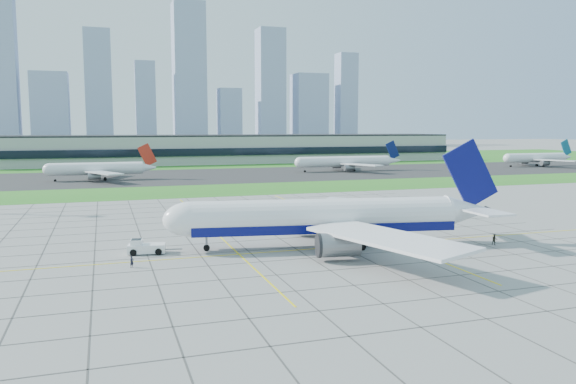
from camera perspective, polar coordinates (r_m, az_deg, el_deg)
name	(u,v)px	position (r m, az deg, el deg)	size (l,w,h in m)	color
ground	(294,248)	(95.30, 0.60, -5.67)	(1400.00, 1400.00, 0.00)	gray
grass_median	(203,191)	(181.77, -8.61, 0.15)	(700.00, 35.00, 0.04)	#267521
asphalt_taxiway	(181,176)	(235.92, -10.87, 1.58)	(700.00, 75.00, 0.04)	#383838
grass_far	(156,161)	(345.03, -13.24, 3.08)	(700.00, 145.00, 0.04)	#267521
apron_markings	(277,235)	(105.76, -1.13, -4.43)	(120.00, 130.00, 0.03)	#474744
terminal	(231,149)	(325.86, -5.84, 4.41)	(260.00, 43.00, 15.80)	#B7B7B2
city_skyline	(122,89)	(609.72, -16.47, 10.00)	(523.00, 32.40, 160.00)	#95A4C3
airliner	(326,218)	(95.06, 3.93, -2.65)	(57.78, 58.09, 18.29)	white
pushback_tug	(145,247)	(93.47, -14.35, -5.46)	(8.69, 3.79, 2.39)	white
crew_near	(132,262)	(84.98, -15.58, -6.84)	(0.63, 0.41, 1.73)	black
crew_far	(495,240)	(103.45, 20.25, -4.56)	(0.94, 0.73, 1.93)	black
distant_jet_1	(99,169)	(225.78, -18.68, 2.26)	(39.32, 42.66, 14.08)	white
distant_jet_2	(346,161)	(259.92, 5.91, 3.10)	(50.24, 42.66, 14.08)	white
distant_jet_3	(537,158)	(317.92, 23.94, 3.21)	(40.56, 42.66, 14.08)	white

